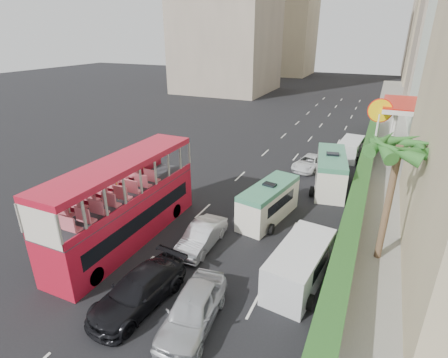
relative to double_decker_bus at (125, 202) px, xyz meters
The scene contains 15 objects.
ground_plane 6.51m from the double_decker_bus, ahead, with size 200.00×200.00×0.00m, color black.
double_decker_bus is the anchor object (origin of this frame).
car_silver_lane_a 5.19m from the double_decker_bus, 14.03° to the left, with size 1.49×4.27×1.41m, color silver.
car_silver_lane_b 8.44m from the double_decker_bus, 32.19° to the right, with size 1.91×4.75×1.62m, color silver.
car_black 6.34m from the double_decker_bus, 46.94° to the right, with size 2.14×5.26×1.53m, color black.
van_asset 18.06m from the double_decker_bus, 65.24° to the left, with size 2.02×4.38×1.22m, color silver.
minibus_near 9.17m from the double_decker_bus, 40.69° to the left, with size 1.82×5.46×2.42m, color silver.
minibus_far 16.09m from the double_decker_bus, 52.33° to the left, with size 2.10×6.31×2.80m, color silver.
panel_van_near 10.39m from the double_decker_bus, ahead, with size 2.04×5.10×2.04m, color silver.
panel_van_far 23.55m from the double_decker_bus, 63.45° to the left, with size 1.84×4.60×1.84m, color silver.
sidewalk 29.26m from the double_decker_bus, 59.04° to the left, with size 6.00×120.00×0.18m, color #99968C.
kerb_wall 18.66m from the double_decker_bus, 48.93° to the left, with size 0.30×44.00×1.00m, color silver.
hedge 18.60m from the double_decker_bus, 48.93° to the left, with size 1.10×44.00×0.70m, color #2D6626.
palm_tree 14.39m from the double_decker_bus, 16.16° to the left, with size 0.36×0.36×6.40m, color brown.
shell_station 28.02m from the double_decker_bus, 55.18° to the left, with size 6.50×8.00×5.50m, color silver.
Camera 1 is at (6.74, -14.13, 11.65)m, focal length 28.00 mm.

